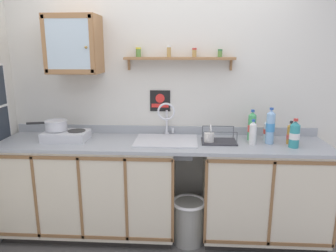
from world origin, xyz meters
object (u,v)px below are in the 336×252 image
bottle_water_blue_1 (270,127)px  trash_bin (189,220)px  bottle_water_clear_2 (268,130)px  dish_rack (217,140)px  hot_plate_stove (66,136)px  bottle_juice_amber_5 (290,134)px  bottle_opaque_white_4 (253,133)px  mug (209,138)px  saucepan (56,125)px  sink (166,143)px  bottle_detergent_teal_0 (294,135)px  warning_sign (160,101)px  bottle_soda_green_3 (252,126)px  wall_cabinet (74,45)px

bottle_water_blue_1 → trash_bin: (-0.71, -0.12, -0.88)m
bottle_water_clear_2 → dish_rack: (-0.47, -0.09, -0.07)m
hot_plate_stove → trash_bin: hot_plate_stove is taller
bottle_water_clear_2 → bottle_juice_amber_5: size_ratio=1.04×
bottle_opaque_white_4 → mug: size_ratio=1.80×
bottle_water_clear_2 → dish_rack: 0.48m
bottle_water_clear_2 → bottle_opaque_white_4: (-0.17, -0.14, 0.00)m
saucepan → bottle_water_blue_1: 1.96m
bottle_juice_amber_5 → trash_bin: bearing=-172.6°
sink → bottle_juice_amber_5: (1.11, -0.04, 0.11)m
bottle_juice_amber_5 → bottle_detergent_teal_0: bearing=-90.3°
bottle_opaque_white_4 → bottle_water_clear_2: bearing=39.2°
saucepan → warning_sign: 1.01m
sink → bottle_soda_green_3: size_ratio=1.99×
dish_rack → warning_sign: bearing=153.2°
bottle_water_blue_1 → dish_rack: bottle_water_blue_1 is taller
bottle_water_blue_1 → dish_rack: (-0.46, 0.01, -0.13)m
hot_plate_stove → trash_bin: (1.15, -0.12, -0.77)m
bottle_juice_amber_5 → warning_sign: 1.25m
mug → trash_bin: (-0.17, -0.10, -0.77)m
bottle_detergent_teal_0 → mug: bottle_detergent_teal_0 is taller
dish_rack → mug: bearing=-159.3°
bottle_detergent_teal_0 → warning_sign: warning_sign is taller
bottle_opaque_white_4 → hot_plate_stove: bearing=178.9°
bottle_detergent_teal_0 → trash_bin: size_ratio=0.60×
bottle_water_clear_2 → dish_rack: size_ratio=0.69×
bottle_water_blue_1 → dish_rack: size_ratio=1.04×
hot_plate_stove → saucepan: bearing=169.5°
mug → trash_bin: size_ratio=0.30×
hot_plate_stove → bottle_water_blue_1: bearing=0.1°
saucepan → mug: saucepan is taller
sink → bottle_soda_green_3: (0.79, 0.08, 0.15)m
bottle_water_clear_2 → bottle_soda_green_3: (-0.15, 0.01, 0.03)m
hot_plate_stove → bottle_opaque_white_4: size_ratio=1.76×
bottle_detergent_teal_0 → mug: 0.73m
sink → hot_plate_stove: sink is taller
bottle_opaque_white_4 → wall_cabinet: size_ratio=0.44×
bottle_juice_amber_5 → dish_rack: size_ratio=0.67×
bottle_detergent_teal_0 → trash_bin: bottle_detergent_teal_0 is taller
saucepan → hot_plate_stove: bearing=-10.5°
bottle_opaque_white_4 → warning_sign: size_ratio=1.11×
bottle_water_blue_1 → mug: size_ratio=2.58×
bottle_opaque_white_4 → sink: bearing=175.0°
saucepan → bottle_water_clear_2: bottle_water_clear_2 is taller
bottle_water_clear_2 → dish_rack: bearing=-169.1°
saucepan → bottle_water_clear_2: (1.97, 0.09, -0.04)m
sink → bottle_juice_amber_5: sink is taller
bottle_opaque_white_4 → dish_rack: (-0.30, 0.05, -0.07)m
hot_plate_stove → mug: 1.32m
bottle_soda_green_3 → sink: bearing=-174.5°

